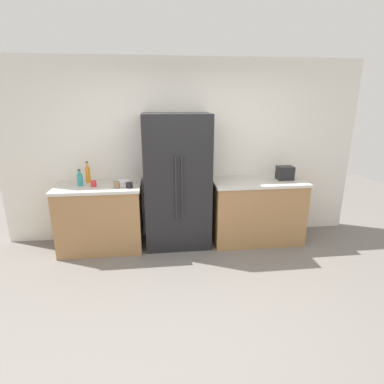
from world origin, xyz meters
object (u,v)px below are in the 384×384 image
object	(u,v)px
cup_b	(94,184)
bowl_a	(123,182)
bottle_a	(88,174)
bottle_b	(80,179)
toaster	(285,173)
cup_a	(117,185)
refrigerator	(177,182)
cup_c	(129,185)

from	to	relation	value
cup_b	bowl_a	bearing A→B (deg)	11.58
bottle_a	bottle_b	xyz separation A→B (m)	(-0.07, -0.17, -0.03)
toaster	bowl_a	distance (m)	2.32
bottle_a	cup_a	xyz separation A→B (m)	(0.43, -0.33, -0.08)
bowl_a	bottle_b	bearing A→B (deg)	-178.34
bowl_a	refrigerator	bearing A→B (deg)	-0.45
bottle_b	bowl_a	size ratio (longest dim) A/B	1.18
bottle_a	cup_b	distance (m)	0.27
cup_b	refrigerator	bearing A→B (deg)	3.71
refrigerator	toaster	size ratio (longest dim) A/B	8.33
cup_b	cup_c	distance (m)	0.50
cup_b	cup_a	bearing A→B (deg)	-18.44
cup_a	bowl_a	xyz separation A→B (m)	(0.07, 0.19, -0.02)
refrigerator	bottle_a	distance (m)	1.26
refrigerator	bowl_a	distance (m)	0.74
toaster	cup_b	xyz separation A→B (m)	(-2.71, -0.07, -0.06)
bottle_a	cup_b	size ratio (longest dim) A/B	3.75
cup_a	cup_c	bearing A→B (deg)	-5.05
cup_c	cup_a	bearing A→B (deg)	174.95
bottle_a	cup_a	distance (m)	0.55
refrigerator	cup_a	bearing A→B (deg)	-167.57
refrigerator	cup_b	distance (m)	1.13
bottle_b	bowl_a	world-z (taller)	bottle_b
refrigerator	bottle_b	bearing A→B (deg)	-179.53
toaster	bottle_b	bearing A→B (deg)	-179.94
bottle_a	bowl_a	world-z (taller)	bottle_a
bottle_b	bowl_a	bearing A→B (deg)	1.66
refrigerator	bowl_a	bearing A→B (deg)	179.55
toaster	cup_a	world-z (taller)	toaster
cup_b	bowl_a	world-z (taller)	cup_b
cup_c	bowl_a	world-z (taller)	cup_c
bottle_a	bowl_a	xyz separation A→B (m)	(0.50, -0.15, -0.09)
cup_c	toaster	bearing A→B (deg)	4.78
cup_b	bowl_a	distance (m)	0.40
cup_c	bottle_a	bearing A→B (deg)	149.61
cup_b	bottle_b	bearing A→B (deg)	161.42
bottle_a	bowl_a	distance (m)	0.53
bottle_b	cup_b	size ratio (longest dim) A/B	2.85
refrigerator	bottle_b	size ratio (longest dim) A/B	8.27
refrigerator	bottle_a	bearing A→B (deg)	172.93
bowl_a	cup_a	bearing A→B (deg)	-110.45
bowl_a	bottle_a	bearing A→B (deg)	163.42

